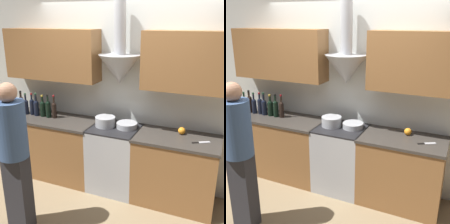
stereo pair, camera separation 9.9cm
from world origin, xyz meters
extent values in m
plane|color=#847051|center=(0.00, 0.00, 0.00)|extent=(12.00, 12.00, 0.00)
cube|color=silver|center=(0.00, 0.64, 1.30)|extent=(8.40, 0.06, 2.60)
cone|color=#A8AAAF|center=(0.00, 0.46, 1.66)|extent=(0.55, 0.55, 0.37)
cylinder|color=#A8AAAF|center=(0.00, 0.46, 2.20)|extent=(0.15, 0.15, 0.71)
cube|color=brown|center=(-1.03, 0.46, 1.80)|extent=(1.41, 0.32, 0.70)
cube|color=brown|center=(0.83, 0.46, 1.80)|extent=(1.01, 0.32, 0.70)
cube|color=brown|center=(-1.03, 0.31, 0.43)|extent=(1.41, 0.60, 0.87)
cube|color=#38332D|center=(-1.03, 0.31, 0.88)|extent=(1.44, 0.62, 0.03)
cube|color=brown|center=(0.83, 0.31, 0.43)|extent=(1.01, 0.60, 0.87)
cube|color=#38332D|center=(0.83, 0.31, 0.88)|extent=(1.03, 0.62, 0.03)
cube|color=#A8AAAF|center=(0.00, 0.31, 0.44)|extent=(0.65, 0.60, 0.88)
cube|color=black|center=(0.00, 0.02, 0.41)|extent=(0.45, 0.01, 0.40)
cube|color=black|center=(0.00, 0.31, 0.89)|extent=(0.65, 0.60, 0.02)
cube|color=#A8AAAF|center=(0.00, 0.58, 0.83)|extent=(0.65, 0.06, 0.10)
cylinder|color=black|center=(-1.66, 0.33, 1.00)|extent=(0.07, 0.07, 0.19)
sphere|color=black|center=(-1.66, 0.33, 1.09)|extent=(0.07, 0.07, 0.07)
cylinder|color=black|center=(-1.66, 0.33, 1.15)|extent=(0.03, 0.03, 0.08)
cylinder|color=#234C33|center=(-1.66, 0.33, 1.20)|extent=(0.03, 0.03, 0.02)
cylinder|color=black|center=(-1.55, 0.33, 1.01)|extent=(0.08, 0.08, 0.22)
sphere|color=black|center=(-1.55, 0.33, 1.12)|extent=(0.08, 0.08, 0.08)
cylinder|color=black|center=(-1.55, 0.33, 1.18)|extent=(0.03, 0.03, 0.09)
cylinder|color=black|center=(-1.55, 0.33, 1.24)|extent=(0.03, 0.03, 0.02)
cylinder|color=black|center=(-1.46, 0.32, 1.00)|extent=(0.07, 0.07, 0.19)
sphere|color=black|center=(-1.46, 0.32, 1.09)|extent=(0.07, 0.07, 0.07)
cylinder|color=black|center=(-1.46, 0.32, 1.15)|extent=(0.03, 0.03, 0.10)
cylinder|color=#234C33|center=(-1.46, 0.32, 1.21)|extent=(0.03, 0.03, 0.02)
cylinder|color=black|center=(-1.36, 0.34, 1.00)|extent=(0.07, 0.07, 0.21)
sphere|color=black|center=(-1.36, 0.34, 1.11)|extent=(0.07, 0.07, 0.07)
cylinder|color=black|center=(-1.36, 0.34, 1.17)|extent=(0.03, 0.03, 0.09)
cylinder|color=maroon|center=(-1.36, 0.34, 1.22)|extent=(0.03, 0.03, 0.02)
cylinder|color=black|center=(-1.27, 0.32, 1.00)|extent=(0.08, 0.08, 0.19)
sphere|color=black|center=(-1.27, 0.32, 1.09)|extent=(0.08, 0.08, 0.08)
cylinder|color=black|center=(-1.27, 0.32, 1.17)|extent=(0.03, 0.03, 0.11)
cylinder|color=#234C33|center=(-1.27, 0.32, 1.23)|extent=(0.03, 0.03, 0.02)
cylinder|color=black|center=(-1.16, 0.33, 1.00)|extent=(0.08, 0.08, 0.19)
sphere|color=black|center=(-1.16, 0.33, 1.09)|extent=(0.08, 0.08, 0.08)
cylinder|color=black|center=(-1.16, 0.33, 1.16)|extent=(0.03, 0.03, 0.09)
cylinder|color=gold|center=(-1.16, 0.33, 1.21)|extent=(0.03, 0.03, 0.02)
cylinder|color=black|center=(-1.06, 0.32, 1.01)|extent=(0.07, 0.07, 0.21)
sphere|color=black|center=(-1.06, 0.32, 1.11)|extent=(0.07, 0.07, 0.07)
cylinder|color=black|center=(-1.06, 0.32, 1.18)|extent=(0.03, 0.03, 0.10)
cylinder|color=black|center=(-1.06, 0.32, 1.23)|extent=(0.03, 0.03, 0.02)
cylinder|color=black|center=(-0.97, 0.34, 1.00)|extent=(0.07, 0.07, 0.20)
sphere|color=black|center=(-0.97, 0.34, 1.10)|extent=(0.07, 0.07, 0.07)
cylinder|color=black|center=(-0.97, 0.34, 1.17)|extent=(0.03, 0.03, 0.11)
cylinder|color=maroon|center=(-0.97, 0.34, 1.23)|extent=(0.03, 0.03, 0.02)
cylinder|color=#A8AAAF|center=(-0.15, 0.32, 0.97)|extent=(0.27, 0.27, 0.13)
cylinder|color=#A8AAAF|center=(0.15, 0.37, 0.94)|extent=(0.27, 0.27, 0.07)
sphere|color=orange|center=(0.85, 0.44, 0.95)|extent=(0.09, 0.09, 0.09)
cube|color=silver|center=(1.14, 0.28, 0.90)|extent=(0.13, 0.10, 0.01)
cube|color=black|center=(1.05, 0.23, 0.90)|extent=(0.08, 0.06, 0.01)
cube|color=#28282D|center=(-0.67, -0.84, 0.44)|extent=(0.27, 0.17, 0.89)
cylinder|color=#38517A|center=(-0.67, -0.84, 1.19)|extent=(0.31, 0.31, 0.61)
sphere|color=#AD7A5B|center=(-0.67, -0.84, 1.59)|extent=(0.20, 0.20, 0.20)
camera|label=1|loc=(1.33, -2.90, 2.26)|focal=45.00mm
camera|label=2|loc=(1.42, -2.86, 2.26)|focal=45.00mm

